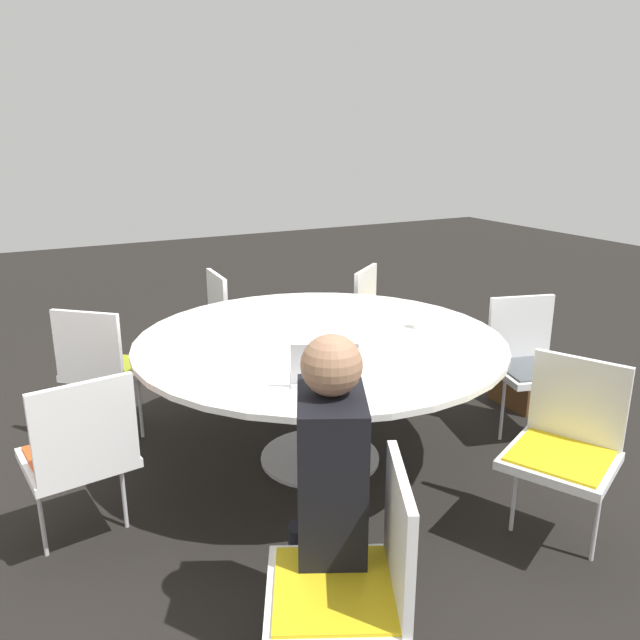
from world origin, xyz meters
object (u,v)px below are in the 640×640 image
object	(u,v)px
coffee_cup	(420,320)
chair_0	(356,574)
chair_4	(235,318)
person_0	(327,477)
handbag	(517,386)
chair_1	(566,440)
chair_6	(80,449)
chair_5	(103,362)
chair_2	(529,357)
chair_3	(381,315)
laptop	(324,372)

from	to	relation	value
coffee_cup	chair_0	bearing A→B (deg)	137.71
chair_0	chair_4	distance (m)	2.85
person_0	handbag	xyz separation A→B (m)	(1.24, -2.15, -0.56)
chair_1	coffee_cup	distance (m)	1.08
chair_4	person_0	distance (m)	2.61
chair_6	coffee_cup	world-z (taller)	chair_6
chair_4	chair_5	bearing A→B (deg)	-61.55
chair_5	chair_6	bearing A→B (deg)	-62.56
chair_2	chair_5	size ratio (longest dim) A/B	1.00
handbag	chair_4	bearing A→B (deg)	50.02
chair_5	chair_4	bearing A→B (deg)	67.47
chair_6	chair_5	bearing A→B (deg)	68.48
chair_6	chair_2	bearing A→B (deg)	-8.65
chair_3	coffee_cup	size ratio (longest dim) A/B	8.62
laptop	handbag	distance (m)	2.02
chair_2	laptop	size ratio (longest dim) A/B	2.29
chair_6	person_0	size ratio (longest dim) A/B	0.71
chair_5	person_0	world-z (taller)	person_0
chair_5	handbag	xyz separation A→B (m)	(-0.80, -2.55, -0.36)
chair_2	chair_0	bearing A→B (deg)	47.28
chair_4	coffee_cup	world-z (taller)	chair_4
laptop	coffee_cup	bearing A→B (deg)	-125.54
person_0	chair_2	bearing A→B (deg)	-37.61
chair_0	handbag	xyz separation A→B (m)	(1.49, -2.18, -0.36)
chair_2	chair_5	xyz separation A→B (m)	(1.11, 2.30, 0.00)
chair_6	handbag	size ratio (longest dim) A/B	2.35
chair_5	handbag	bearing A→B (deg)	24.22
chair_2	laptop	xyz separation A→B (m)	(-0.28, 1.56, 0.29)
chair_4	chair_1	bearing A→B (deg)	16.93
chair_0	laptop	bearing A→B (deg)	4.01
chair_0	person_0	distance (m)	0.32
coffee_cup	chair_5	bearing A→B (deg)	59.96
chair_0	laptop	world-z (taller)	laptop
chair_4	chair_5	size ratio (longest dim) A/B	1.00
chair_2	person_0	distance (m)	2.12
chair_1	chair_4	bearing A→B (deg)	-11.01
chair_4	chair_6	bearing A→B (deg)	-37.07
chair_0	chair_4	xyz separation A→B (m)	(2.78, -0.64, 0.00)
chair_3	coffee_cup	xyz separation A→B (m)	(-0.98, 0.39, 0.28)
chair_4	coffee_cup	bearing A→B (deg)	25.22
chair_2	chair_4	bearing A→B (deg)	-35.40
handbag	person_0	bearing A→B (deg)	119.94
chair_1	chair_3	size ratio (longest dim) A/B	1.00
chair_3	chair_4	xyz separation A→B (m)	(0.44, 0.99, 0.00)
chair_3	person_0	xyz separation A→B (m)	(-2.09, 1.60, 0.20)
laptop	chair_0	bearing A→B (deg)	94.01
chair_1	laptop	xyz separation A→B (m)	(0.58, 0.91, 0.29)
laptop	coffee_cup	distance (m)	0.99
chair_2	handbag	bearing A→B (deg)	-113.39
chair_1	chair_5	bearing A→B (deg)	14.48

